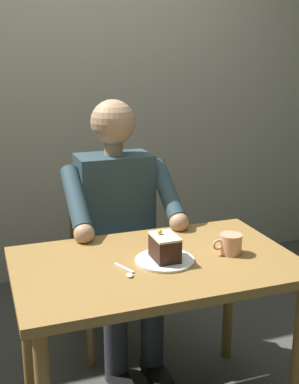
{
  "coord_description": "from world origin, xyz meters",
  "views": [
    {
      "loc": [
        0.62,
        1.67,
        1.49
      ],
      "look_at": [
        -0.01,
        -0.1,
        0.96
      ],
      "focal_mm": 46.22,
      "sensor_mm": 36.0,
      "label": 1
    }
  ],
  "objects": [
    {
      "name": "coffee_cup",
      "position": [
        -0.31,
        0.03,
        0.76
      ],
      "size": [
        0.12,
        0.09,
        0.08
      ],
      "color": "tan",
      "rests_on": "dining_table"
    },
    {
      "name": "dessert_plate",
      "position": [
        -0.03,
        0.02,
        0.72
      ],
      "size": [
        0.23,
        0.23,
        0.01
      ],
      "primitive_type": "cylinder",
      "color": "white",
      "rests_on": "dining_table"
    },
    {
      "name": "cake_slice",
      "position": [
        -0.03,
        0.02,
        0.77
      ],
      "size": [
        0.09,
        0.13,
        0.12
      ],
      "color": "#351C14",
      "rests_on": "dessert_plate"
    },
    {
      "name": "cafe_rear_panel",
      "position": [
        0.0,
        -1.59,
        1.5
      ],
      "size": [
        6.4,
        0.12,
        3.0
      ],
      "primitive_type": "cube",
      "color": "#B1A58F",
      "rests_on": "ground"
    },
    {
      "name": "seated_person",
      "position": [
        0.0,
        -0.52,
        0.67
      ],
      "size": [
        0.53,
        0.58,
        1.29
      ],
      "color": "#2C414A",
      "rests_on": "ground"
    },
    {
      "name": "dining_table",
      "position": [
        0.0,
        0.0,
        0.62
      ],
      "size": [
        1.1,
        0.68,
        0.71
      ],
      "color": "olive",
      "rests_on": "ground"
    },
    {
      "name": "chair",
      "position": [
        0.0,
        -0.69,
        0.5
      ],
      "size": [
        0.42,
        0.42,
        0.91
      ],
      "color": "brown",
      "rests_on": "ground"
    },
    {
      "name": "dessert_spoon",
      "position": [
        0.14,
        0.07,
        0.72
      ],
      "size": [
        0.05,
        0.14,
        0.01
      ],
      "color": "silver",
      "rests_on": "dining_table"
    }
  ]
}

